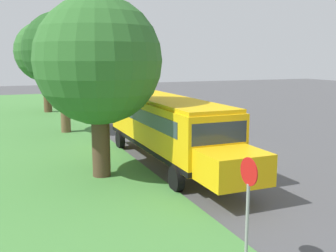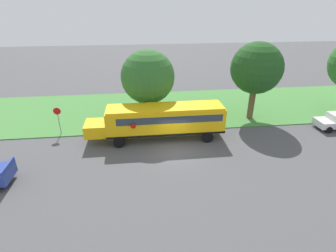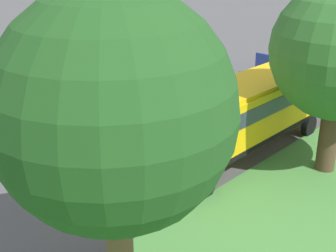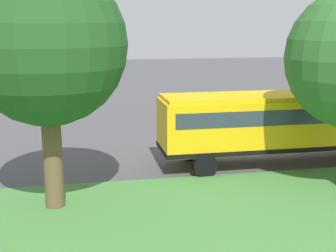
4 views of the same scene
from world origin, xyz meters
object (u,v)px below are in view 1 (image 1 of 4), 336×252
object	(u,v)px
oak_tree_beside_bus	(99,61)
oak_tree_far_end	(47,52)
school_bus	(167,124)
car_green_middle	(131,97)
car_white_nearest	(92,105)
oak_tree_roadside_mid	(62,49)
stop_sign	(248,199)

from	to	relation	value
oak_tree_beside_bus	oak_tree_far_end	size ratio (longest dim) A/B	0.90
school_bus	car_green_middle	size ratio (longest dim) A/B	2.82
car_white_nearest	oak_tree_roadside_mid	distance (m)	9.67
school_bus	car_white_nearest	distance (m)	17.70
car_white_nearest	oak_tree_far_end	size ratio (longest dim) A/B	0.53
car_green_middle	oak_tree_beside_bus	bearing A→B (deg)	-109.73
oak_tree_far_end	stop_sign	bearing A→B (deg)	-87.15
school_bus	oak_tree_far_end	xyz separation A→B (m)	(-3.38, 20.83, 3.68)
oak_tree_beside_bus	oak_tree_roadside_mid	xyz separation A→B (m)	(-0.03, 10.82, 0.71)
car_green_middle	oak_tree_far_end	bearing A→B (deg)	-160.20
car_white_nearest	oak_tree_roadside_mid	world-z (taller)	oak_tree_roadside_mid
school_bus	car_white_nearest	size ratio (longest dim) A/B	2.82
car_white_nearest	oak_tree_roadside_mid	size ratio (longest dim) A/B	0.54
oak_tree_beside_bus	oak_tree_roadside_mid	size ratio (longest dim) A/B	0.93
stop_sign	car_white_nearest	bearing A→B (deg)	86.22
oak_tree_far_end	stop_sign	xyz separation A→B (m)	(1.51, -30.40, -3.87)
stop_sign	oak_tree_beside_bus	bearing A→B (deg)	100.03
oak_tree_far_end	car_white_nearest	bearing A→B (deg)	-43.61
car_white_nearest	school_bus	bearing A→B (deg)	-89.78
car_green_middle	stop_sign	xyz separation A→B (m)	(-7.40, -33.61, 0.86)
school_bus	car_white_nearest	world-z (taller)	school_bus
oak_tree_far_end	car_green_middle	bearing A→B (deg)	19.80
school_bus	stop_sign	world-z (taller)	school_bus
oak_tree_beside_bus	oak_tree_roadside_mid	world-z (taller)	oak_tree_roadside_mid
school_bus	oak_tree_beside_bus	world-z (taller)	oak_tree_beside_bus
school_bus	oak_tree_roadside_mid	bearing A→B (deg)	109.06
oak_tree_beside_bus	stop_sign	world-z (taller)	oak_tree_beside_bus
oak_tree_roadside_mid	car_green_middle	bearing A→B (deg)	57.55
car_white_nearest	oak_tree_beside_bus	xyz separation A→B (m)	(-3.34, -18.56, 4.03)
school_bus	oak_tree_roadside_mid	size ratio (longest dim) A/B	1.54
car_green_middle	oak_tree_roadside_mid	size ratio (longest dim) A/B	0.54
school_bus	oak_tree_beside_bus	distance (m)	4.61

